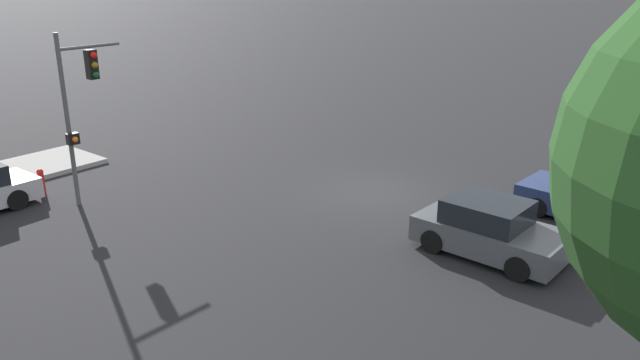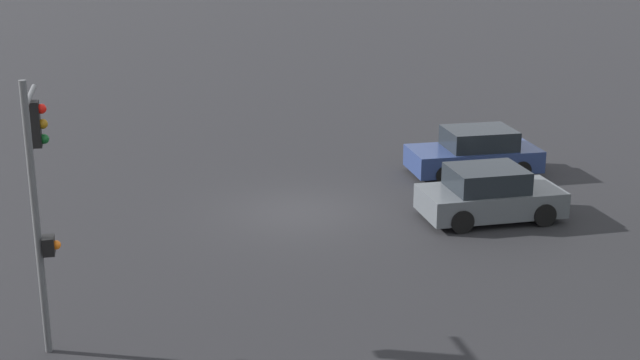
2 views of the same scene
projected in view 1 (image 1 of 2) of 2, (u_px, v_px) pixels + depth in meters
ground_plane at (375, 192)px, 21.06m from camera, size 300.00×300.00×0.00m
traffic_signal at (80, 96)px, 19.15m from camera, size 0.53×2.21×5.40m
crossing_car_0 at (595, 198)px, 18.58m from camera, size 4.27×2.21×1.50m
crossing_car_1 at (490, 230)px, 16.40m from camera, size 3.92×2.11×1.49m
fire_hydrant at (41, 181)px, 20.61m from camera, size 0.22×0.22×0.92m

